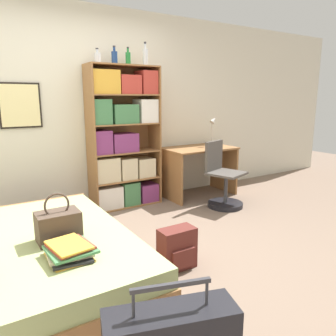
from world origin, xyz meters
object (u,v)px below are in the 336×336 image
(bed, at_px, (57,254))
(handbag, at_px, (58,225))
(bottle_green, at_px, (97,58))
(bottle_brown, at_px, (114,57))
(bookcase, at_px, (123,140))
(desk, at_px, (198,163))
(backpack, at_px, (177,249))
(book_stack_on_bed, at_px, (70,251))
(bottle_blue, at_px, (145,57))
(desk_lamp, at_px, (213,125))
(bottle_clear, at_px, (128,58))
(desk_chair, at_px, (223,186))

(bed, xyz_separation_m, handbag, (-0.01, -0.16, 0.31))
(bottle_green, height_order, bottle_brown, bottle_brown)
(bed, xyz_separation_m, bottle_green, (0.96, 1.44, 1.75))
(handbag, xyz_separation_m, bookcase, (1.24, 1.54, 0.40))
(desk, xyz_separation_m, backpack, (-1.48, -1.66, -0.32))
(book_stack_on_bed, height_order, bottle_blue, bottle_blue)
(book_stack_on_bed, relative_size, backpack, 1.06)
(bottle_brown, relative_size, desk, 0.22)
(bed, bearing_deg, backpack, -24.90)
(desk, xyz_separation_m, desk_lamp, (0.30, 0.04, 0.54))
(handbag, bearing_deg, bottle_clear, 48.81)
(desk_lamp, bearing_deg, book_stack_on_bed, -146.97)
(handbag, bearing_deg, desk, 30.12)
(bottle_clear, height_order, desk, bottle_clear)
(bottle_clear, bearing_deg, handbag, -131.19)
(bottle_clear, bearing_deg, desk_chair, -36.97)
(book_stack_on_bed, height_order, bottle_clear, bottle_clear)
(bottle_blue, bearing_deg, book_stack_on_bed, -131.06)
(bottle_green, height_order, bottle_clear, bottle_clear)
(bottle_brown, xyz_separation_m, backpack, (-0.26, -1.84, -1.77))
(desk, bearing_deg, bottle_brown, 171.41)
(book_stack_on_bed, relative_size, desk_lamp, 0.83)
(bottle_green, xyz_separation_m, bottle_brown, (0.22, -0.02, 0.02))
(bed, relative_size, handbag, 5.30)
(bottle_blue, relative_size, desk_chair, 0.34)
(bookcase, height_order, desk_chair, bookcase)
(handbag, distance_m, backpack, 1.01)
(book_stack_on_bed, xyz_separation_m, bookcase, (1.25, 1.86, 0.47))
(book_stack_on_bed, relative_size, bottle_blue, 1.28)
(bookcase, bearing_deg, bottle_clear, 9.41)
(handbag, height_order, desk, handbag)
(bottle_clear, xyz_separation_m, desk_chair, (1.01, -0.76, -1.67))
(bottle_clear, distance_m, desk, 1.79)
(backpack, bearing_deg, bottle_blue, 69.45)
(backpack, bearing_deg, bed, 155.10)
(bottle_clear, xyz_separation_m, backpack, (-0.44, -1.82, -1.77))
(desk_lamp, bearing_deg, desk_chair, -117.55)
(bottle_clear, distance_m, backpack, 2.58)
(bottle_clear, bearing_deg, bottle_green, 174.31)
(book_stack_on_bed, bearing_deg, bottle_blue, 48.94)
(bottle_blue, distance_m, desk_lamp, 1.46)
(bed, distance_m, bottle_brown, 2.55)
(bottle_blue, height_order, desk, bottle_blue)
(bookcase, height_order, bottle_brown, bottle_brown)
(bottle_brown, xyz_separation_m, bottle_blue, (0.40, -0.07, 0.03))
(desk, xyz_separation_m, desk_chair, (-0.03, -0.60, -0.21))
(handbag, distance_m, bottle_clear, 2.53)
(bed, distance_m, desk_lamp, 3.10)
(bed, relative_size, bottle_clear, 8.94)
(bottle_green, relative_size, desk_lamp, 0.41)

